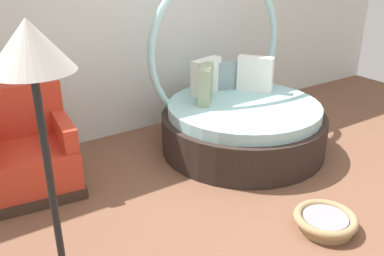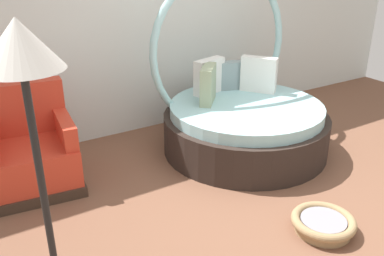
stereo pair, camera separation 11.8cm
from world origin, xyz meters
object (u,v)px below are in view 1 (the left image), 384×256
(red_armchair, at_px, (30,155))
(pet_basket, at_px, (325,221))
(round_daybed, at_px, (239,115))
(floor_lamp, at_px, (35,81))

(red_armchair, relative_size, pet_basket, 1.84)
(round_daybed, bearing_deg, red_armchair, 170.12)
(floor_lamp, bearing_deg, pet_basket, -5.79)
(pet_basket, bearing_deg, red_armchair, 132.29)
(red_armchair, bearing_deg, round_daybed, -9.88)
(red_armchair, height_order, pet_basket, red_armchair)
(round_daybed, relative_size, floor_lamp, 1.07)
(round_daybed, bearing_deg, floor_lamp, -150.23)
(round_daybed, relative_size, red_armchair, 2.07)
(red_armchair, height_order, floor_lamp, floor_lamp)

